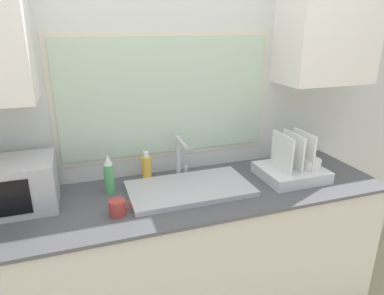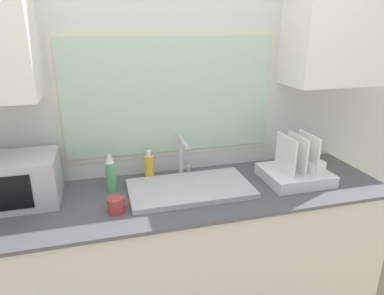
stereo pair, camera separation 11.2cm
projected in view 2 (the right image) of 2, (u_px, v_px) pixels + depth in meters
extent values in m
cube|color=beige|center=(185.00, 258.00, 2.11)|extent=(2.36, 0.66, 0.86)
cube|color=#4C4C51|center=(185.00, 194.00, 1.96)|extent=(2.39, 0.69, 0.02)
cube|color=silver|center=(170.00, 107.00, 2.15)|extent=(6.00, 0.06, 2.60)
cube|color=beige|center=(171.00, 97.00, 2.10)|extent=(1.36, 0.01, 0.77)
cube|color=#B2CCB2|center=(171.00, 97.00, 2.09)|extent=(1.30, 0.01, 0.71)
cube|color=white|center=(338.00, 19.00, 2.05)|extent=(0.58, 0.32, 0.78)
cube|color=#B2B2B7|center=(190.00, 188.00, 1.97)|extent=(0.70, 0.39, 0.03)
cylinder|color=#B7B7BC|center=(181.00, 156.00, 2.14)|extent=(0.03, 0.03, 0.26)
cylinder|color=#B7B7BC|center=(184.00, 143.00, 2.02)|extent=(0.03, 0.18, 0.03)
cylinder|color=#B7B7BC|center=(189.00, 170.00, 2.18)|extent=(0.02, 0.02, 0.06)
cube|color=#B2B2B7|center=(14.00, 180.00, 1.81)|extent=(0.45, 0.32, 0.26)
cube|color=silver|center=(295.00, 175.00, 2.10)|extent=(0.38, 0.34, 0.07)
cube|color=white|center=(286.00, 154.00, 2.03)|extent=(0.01, 0.22, 0.22)
cube|color=white|center=(297.00, 153.00, 2.05)|extent=(0.01, 0.22, 0.22)
cube|color=white|center=(308.00, 152.00, 2.07)|extent=(0.01, 0.22, 0.22)
cylinder|color=white|center=(316.00, 167.00, 2.06)|extent=(0.12, 0.12, 0.06)
cylinder|color=#59B266|center=(111.00, 177.00, 1.96)|extent=(0.06, 0.06, 0.17)
cone|color=silver|center=(109.00, 158.00, 1.92)|extent=(0.05, 0.05, 0.06)
cylinder|color=gold|center=(149.00, 168.00, 2.10)|extent=(0.06, 0.06, 0.15)
cylinder|color=white|center=(148.00, 153.00, 2.07)|extent=(0.03, 0.03, 0.04)
cylinder|color=#A53833|center=(116.00, 205.00, 1.74)|extent=(0.09, 0.09, 0.08)
torus|color=#A53833|center=(126.00, 203.00, 1.75)|extent=(0.05, 0.01, 0.05)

